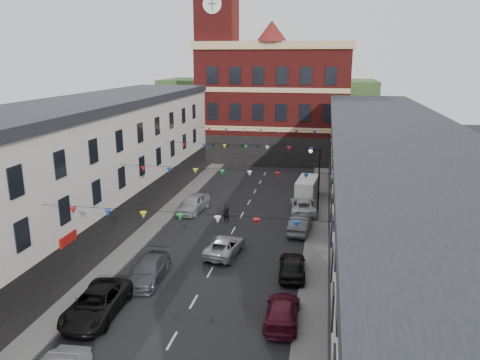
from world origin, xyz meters
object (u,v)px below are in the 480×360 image
Objects in this scene: moving_car at (225,246)px; car_right_f at (303,206)px; street_lamp at (316,172)px; pedestrian at (226,213)px; car_left_c at (97,304)px; car_left_e at (193,203)px; white_van at (307,189)px; car_left_d at (149,270)px; car_right_e at (300,224)px; car_right_c at (282,311)px; car_right_d at (292,265)px.

car_right_f is at bearing -110.01° from moving_car.
street_lamp is 9.11m from pedestrian.
pedestrian is (3.86, 16.34, 0.12)m from car_left_c.
white_van reaches higher than car_left_e.
pedestrian is at bearing -24.30° from car_left_e.
car_left_c is 4.84m from car_left_d.
car_right_e is (-1.05, -5.44, -3.18)m from street_lamp.
car_left_c is 1.18× the size of moving_car.
car_left_e is at bearing 92.11° from car_left_d.
pedestrian is at bearing -122.09° from white_van.
car_left_c is at bearing 6.22° from car_right_c.
street_lamp reaches higher than car_right_d.
pedestrian reaches higher than car_right_d.
car_left_e is 11.97m from white_van.
street_lamp is 1.30× the size of moving_car.
car_right_f reaches higher than car_left_d.
car_left_c is 1.24× the size of car_right_e.
car_right_d is (10.30, 6.99, -0.03)m from car_left_c.
white_van reaches higher than car_right_c.
car_right_c is at bearing -60.55° from pedestrian.
car_left_e is 1.06× the size of car_right_c.
car_left_d is 1.01× the size of car_left_e.
pedestrian is at bearing 74.30° from car_left_c.
car_left_e is 0.93× the size of car_right_f.
pedestrian reaches higher than car_left_e.
car_right_c is 0.97× the size of moving_car.
white_van reaches higher than car_right_f.
car_left_c is at bearing 60.59° from car_right_e.
car_right_d is 0.90× the size of white_van.
car_right_f is (9.10, 15.40, 0.01)m from car_left_d.
moving_car is at bearing 51.75° from car_right_e.
car_left_e is 15.40m from car_right_d.
car_right_c is (9.99, -17.35, -0.16)m from car_left_e.
car_right_c is at bearing -52.56° from car_left_e.
car_left_d is 1.04× the size of moving_car.
car_right_c is 1.02× the size of car_right_e.
car_left_d reaches higher than car_right_c.
car_left_c is 10.87m from moving_car.
pedestrian is (-1.31, 6.78, 0.23)m from moving_car.
car_left_c is at bearing -107.05° from white_van.
moving_car is at bearing -119.69° from street_lamp.
moving_car is at bearing -59.71° from car_right_c.
moving_car is 16.13m from white_van.
car_left_c reaches higher than car_right_c.
car_left_e is 4.32m from pedestrian.
car_right_c is 9.69m from moving_car.
car_left_e reaches higher than moving_car.
car_right_e is at bearing -94.20° from car_right_d.
car_right_d is 0.84× the size of car_right_f.
moving_car is (-5.17, -5.47, -0.08)m from car_right_e.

